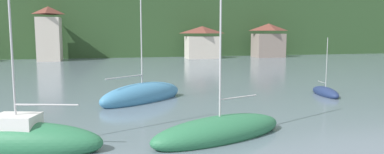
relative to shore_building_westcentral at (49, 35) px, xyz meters
The scene contains 8 objects.
wooded_hillside 52.20m from the shore_building_westcentral, 49.40° to the left, with size 352.00×58.86×57.39m.
shore_building_westcentral is the anchor object (origin of this frame).
shore_building_central 31.02m from the shore_building_westcentral, ahead, with size 7.23×4.58×6.87m.
shore_building_eastcentral 46.46m from the shore_building_westcentral, ahead, with size 6.84×4.79×7.53m.
sailboat_mid_1 61.31m from the shore_building_westcentral, 75.05° to the right, with size 8.63×5.17×11.81m.
sailboat_mid_2 56.76m from the shore_building_westcentral, 58.84° to the right, with size 2.06×4.64×5.44m.
sailboat_mid_3 59.08m from the shore_building_westcentral, 84.42° to the right, with size 8.67×4.58×12.17m.
sailboat_mid_5 49.38m from the shore_building_westcentral, 74.75° to the right, with size 8.13×6.89×11.04m.
Camera 1 is at (-5.73, 19.68, 5.66)m, focal length 34.49 mm.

